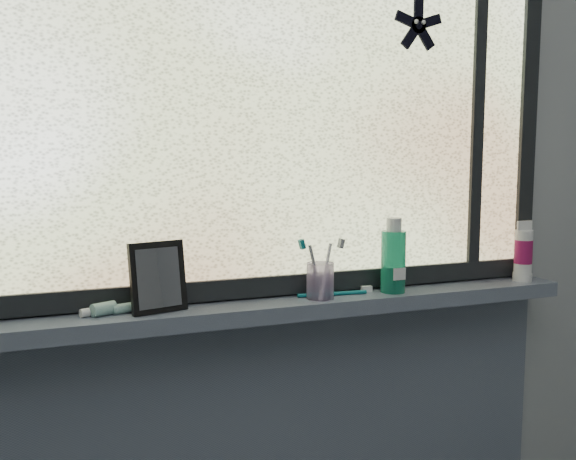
% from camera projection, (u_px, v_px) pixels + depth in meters
% --- Properties ---
extents(wall_back, '(3.00, 0.01, 2.50)m').
position_uv_depth(wall_back, '(271.00, 206.00, 1.64)').
color(wall_back, '#9EA3A8').
rests_on(wall_back, ground).
extents(windowsill, '(1.62, 0.14, 0.04)m').
position_uv_depth(windowsill, '(282.00, 308.00, 1.60)').
color(windowsill, slate).
rests_on(windowsill, wall_back).
extents(window_pane, '(1.50, 0.01, 1.00)m').
position_uv_depth(window_pane, '(274.00, 94.00, 1.58)').
color(window_pane, silver).
rests_on(window_pane, wall_back).
extents(frame_bottom, '(1.60, 0.03, 0.05)m').
position_uv_depth(frame_bottom, '(275.00, 285.00, 1.64)').
color(frame_bottom, black).
rests_on(frame_bottom, windowsill).
extents(frame_right, '(0.05, 0.03, 1.10)m').
position_uv_depth(frame_right, '(527.00, 102.00, 1.85)').
color(frame_right, black).
rests_on(frame_right, wall_back).
extents(frame_mullion, '(0.03, 0.03, 1.00)m').
position_uv_depth(frame_mullion, '(477.00, 101.00, 1.79)').
color(frame_mullion, black).
rests_on(frame_mullion, wall_back).
extents(starfish_sticker, '(0.15, 0.02, 0.15)m').
position_uv_depth(starfish_sticker, '(418.00, 25.00, 1.69)').
color(starfish_sticker, black).
rests_on(starfish_sticker, window_pane).
extents(vanity_mirror, '(0.14, 0.09, 0.16)m').
position_uv_depth(vanity_mirror, '(158.00, 277.00, 1.47)').
color(vanity_mirror, black).
rests_on(vanity_mirror, windowsill).
extents(toothpaste_tube, '(0.17, 0.09, 0.03)m').
position_uv_depth(toothpaste_tube, '(112.00, 308.00, 1.45)').
color(toothpaste_tube, silver).
rests_on(toothpaste_tube, windowsill).
extents(toothbrush_cup, '(0.08, 0.08, 0.09)m').
position_uv_depth(toothbrush_cup, '(320.00, 281.00, 1.61)').
color(toothbrush_cup, '#C4A4D9').
rests_on(toothbrush_cup, windowsill).
extents(toothbrush_lying, '(0.23, 0.05, 0.02)m').
position_uv_depth(toothbrush_lying, '(332.00, 293.00, 1.65)').
color(toothbrush_lying, '#0C6C73').
rests_on(toothbrush_lying, windowsill).
extents(mouthwash_bottle, '(0.08, 0.08, 0.16)m').
position_uv_depth(mouthwash_bottle, '(393.00, 255.00, 1.68)').
color(mouthwash_bottle, '#1D9871').
rests_on(mouthwash_bottle, windowsill).
extents(cream_tube, '(0.07, 0.07, 0.12)m').
position_uv_depth(cream_tube, '(523.00, 249.00, 1.83)').
color(cream_tube, silver).
rests_on(cream_tube, windowsill).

